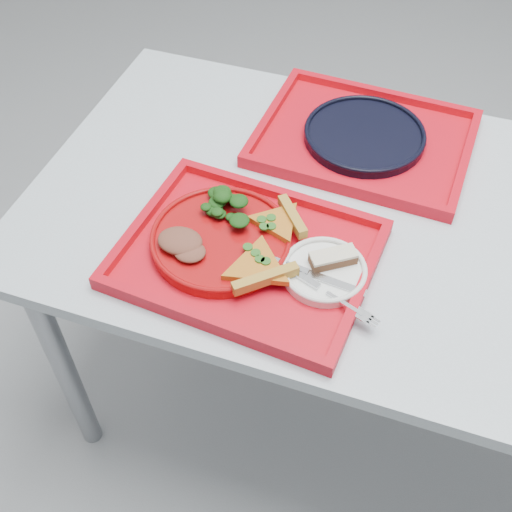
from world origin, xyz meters
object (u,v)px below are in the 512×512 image
navy_plate (364,136)px  tray_main (247,257)px  dinner_plate (221,241)px  dessert_bar (333,258)px  tray_far (364,141)px

navy_plate → tray_main: bearing=-107.9°
dinner_plate → dessert_bar: dessert_bar is taller
tray_far → navy_plate: bearing=0.0°
tray_far → navy_plate: (0.00, 0.00, 0.01)m
tray_main → dinner_plate: 0.06m
tray_far → navy_plate: size_ratio=1.73×
tray_main → dessert_bar: size_ratio=5.20×
tray_main → dinner_plate: dinner_plate is taller
navy_plate → dessert_bar: (0.03, -0.37, 0.02)m
dinner_plate → navy_plate: (0.18, 0.39, -0.00)m
navy_plate → dessert_bar: 0.38m
tray_far → dinner_plate: size_ratio=1.73×
navy_plate → dessert_bar: size_ratio=3.01×
tray_main → dessert_bar: 0.16m
dessert_bar → navy_plate: bearing=58.9°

